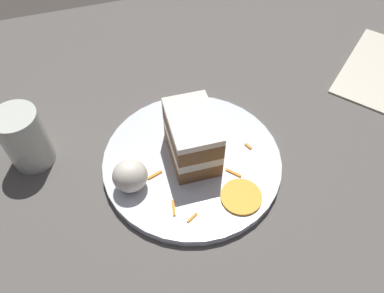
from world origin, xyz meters
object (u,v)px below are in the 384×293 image
Objects in this scene: orange_garnish at (241,197)px; cake_slice at (192,137)px; menu_card at (380,69)px; cream_dollop at (130,176)px; plate at (192,161)px; drinking_glass at (26,141)px.

cake_slice is at bearing -65.58° from orange_garnish.
cake_slice reaches higher than menu_card.
cake_slice is 0.11m from cream_dollop.
orange_garnish reaches higher than plate.
plate reaches higher than menu_card.
cake_slice is 0.12m from orange_garnish.
plate is at bearing -107.90° from cake_slice.
plate is 4.64× the size of orange_garnish.
orange_garnish is at bearing 155.14° from cream_dollop.
drinking_glass reaches higher than plate.
plate is 5.37× the size of cream_dollop.
menu_card is (-0.45, -0.11, -0.01)m from plate.
menu_card is at bearing -152.78° from orange_garnish.
menu_card is at bearing 15.62° from cake_slice.
cream_dollop is at bearing 64.28° from menu_card.
plate is 1.19× the size of menu_card.
cream_dollop is 0.52× the size of drinking_glass.
plate is at bearing -167.80° from cream_dollop.
cake_slice is at bearing -164.46° from cream_dollop.
cream_dollop is 0.19m from drinking_glass.
drinking_glass is (0.15, -0.12, 0.00)m from cream_dollop.
cake_slice is at bearing 161.47° from drinking_glass.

